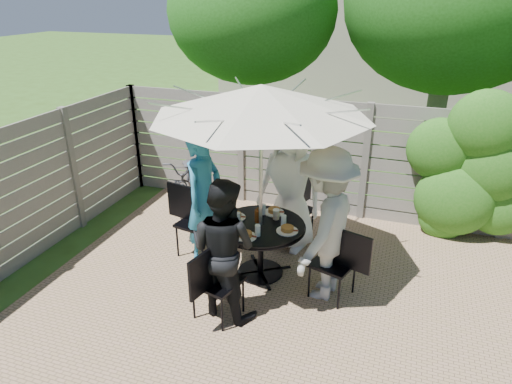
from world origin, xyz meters
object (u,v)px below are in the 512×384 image
(patio_table, at_px, (260,240))
(glass_right, at_px, (284,221))
(person_front, at_px, (223,249))
(chair_back, at_px, (293,222))
(chair_right, at_px, (333,277))
(plate_right, at_px, (287,230))
(bicycle, at_px, (187,179))
(umbrella, at_px, (261,101))
(plate_back, at_px, (274,211))
(glass_back, at_px, (263,209))
(chair_front, at_px, (218,296))
(chair_left, at_px, (198,235))
(syrup_jug, at_px, (258,216))
(coffee_cup, at_px, (276,215))
(plate_left, at_px, (235,216))
(glass_left, at_px, (238,218))
(glass_front, at_px, (258,230))
(plate_front, at_px, (246,235))
(person_back, at_px, (290,185))
(person_right, at_px, (326,226))
(person_left, at_px, (204,198))

(patio_table, xyz_separation_m, glass_right, (0.27, 0.06, 0.29))
(person_front, bearing_deg, patio_table, -90.00)
(patio_table, relative_size, chair_back, 1.27)
(chair_right, bearing_deg, person_front, 48.02)
(plate_right, distance_m, bicycle, 2.75)
(umbrella, height_order, plate_back, umbrella)
(glass_right, bearing_deg, chair_back, 96.37)
(plate_back, height_order, glass_back, glass_back)
(glass_back, bearing_deg, chair_front, -95.44)
(plate_right, bearing_deg, chair_left, 169.71)
(chair_front, distance_m, syrup_jug, 1.14)
(coffee_cup, bearing_deg, person_front, -105.73)
(chair_back, height_order, plate_left, chair_back)
(patio_table, relative_size, chair_left, 1.28)
(patio_table, bearing_deg, plate_right, -10.29)
(plate_back, bearing_deg, glass_left, -129.47)
(plate_back, bearing_deg, glass_front, -90.68)
(umbrella, relative_size, coffee_cup, 24.00)
(plate_back, bearing_deg, plate_front, -100.29)
(chair_left, relative_size, glass_left, 7.03)
(chair_left, distance_m, chair_right, 1.93)
(person_back, height_order, glass_right, person_back)
(chair_back, xyz_separation_m, person_back, (-0.03, -0.13, 0.63))
(person_right, distance_m, plate_right, 0.50)
(umbrella, xyz_separation_m, plate_right, (0.35, -0.06, -1.49))
(umbrella, relative_size, plate_back, 11.08)
(person_front, bearing_deg, plate_right, -113.45)
(patio_table, relative_size, plate_left, 4.85)
(plate_back, xyz_separation_m, plate_front, (-0.13, -0.71, 0.00))
(plate_front, xyz_separation_m, bicycle, (-1.75, 1.95, -0.29))
(plate_right, bearing_deg, person_left, 169.71)
(patio_table, distance_m, plate_right, 0.43)
(patio_table, distance_m, chair_right, 0.99)
(patio_table, distance_m, glass_back, 0.40)
(chair_back, distance_m, glass_left, 1.20)
(patio_table, xyz_separation_m, glass_back, (-0.06, 0.27, 0.29))
(plate_left, relative_size, glass_front, 1.86)
(person_back, distance_m, coffee_cup, 0.64)
(chair_back, bearing_deg, plate_front, 5.98)
(chair_left, distance_m, glass_left, 0.86)
(chair_left, distance_m, glass_right, 1.32)
(plate_back, distance_m, glass_front, 0.63)
(person_right, bearing_deg, glass_left, -84.50)
(person_front, relative_size, syrup_jug, 10.04)
(chair_right, height_order, plate_left, chair_right)
(plate_front, bearing_deg, person_back, 79.71)
(chair_left, relative_size, plate_back, 3.79)
(chair_back, bearing_deg, plate_back, 5.89)
(plate_back, relative_size, plate_left, 1.00)
(glass_left, bearing_deg, person_right, -4.79)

